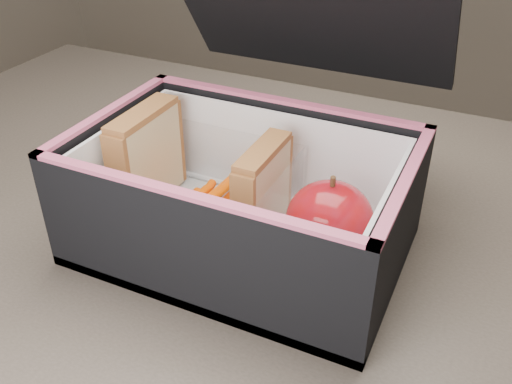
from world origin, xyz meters
TOP-DOWN VIEW (x-y plane):
  - kitchen_table at (0.00, 0.00)m, footprint 1.20×0.80m
  - lunch_bag at (0.02, -0.03)m, footprint 0.32×0.33m
  - plastic_tub at (-0.04, -0.03)m, footprint 0.18×0.13m
  - sandwich_left at (-0.11, -0.03)m, footprint 0.03×0.10m
  - sandwich_right at (0.03, -0.03)m, footprint 0.02×0.09m
  - carrot_sticks at (-0.04, -0.04)m, footprint 0.05×0.14m
  - paper_napkin at (0.11, -0.04)m, footprint 0.08×0.08m
  - red_apple at (0.11, -0.04)m, footprint 0.10×0.10m

SIDE VIEW (x-z plane):
  - kitchen_table at x=0.00m, z-range 0.28..1.03m
  - paper_napkin at x=0.11m, z-range 0.76..0.77m
  - carrot_sticks at x=-0.04m, z-range 0.77..0.80m
  - plastic_tub at x=-0.04m, z-range 0.76..0.84m
  - red_apple at x=0.11m, z-range 0.77..0.85m
  - sandwich_right at x=0.03m, z-range 0.77..0.86m
  - lunch_bag at x=0.02m, z-range 0.67..0.97m
  - sandwich_left at x=-0.11m, z-range 0.77..0.88m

